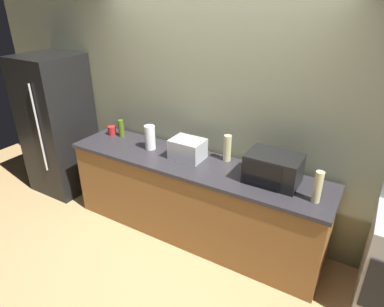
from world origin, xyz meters
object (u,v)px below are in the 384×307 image
Objects in this scene: microwave at (273,168)px; bottle_hand_soap at (318,187)px; bottle_olive_oil at (121,128)px; paper_towel_roll at (150,137)px; bottle_vinegar at (227,148)px; mug_red at (112,130)px; toaster_oven at (188,149)px; refrigerator at (58,126)px.

microwave is 0.44m from bottle_hand_soap.
bottle_hand_soap is 2.34m from bottle_olive_oil.
bottle_hand_soap is (1.81, -0.14, 0.01)m from paper_towel_roll.
bottle_vinegar reaches higher than mug_red.
bottle_vinegar is at bearing 3.41° from mug_red.
bottle_hand_soap reaches higher than toaster_oven.
paper_towel_roll is 2.58× the size of mug_red.
bottle_olive_oil is at bearing 167.84° from paper_towel_roll.
bottle_vinegar is 1.51m from mug_red.
mug_red is at bearing 174.83° from bottle_hand_soap.
toaster_oven is 0.48m from paper_towel_roll.
refrigerator is 6.52× the size of bottle_vinegar.
paper_towel_roll is 0.87m from bottle_vinegar.
microwave is at bearing 0.96° from refrigerator.
microwave is 4.59× the size of mug_red.
bottle_hand_soap is at bearing -6.06° from bottle_olive_oil.
refrigerator is 0.84m from mug_red.
refrigerator is at bearing -178.24° from toaster_oven.
toaster_oven is 1.14m from mug_red.
bottle_olive_oil is at bearing 10.30° from mug_red.
microwave is 1.74× the size of bottle_vinegar.
microwave reaches higher than mug_red.
bottle_olive_oil is (-1.37, -0.07, -0.04)m from bottle_vinegar.
bottle_vinegar is 1.36× the size of bottle_olive_oil.
refrigerator is 0.98m from bottle_olive_oil.
mug_red is (-2.46, 0.22, -0.09)m from bottle_hand_soap.
mug_red is (-1.51, -0.09, -0.09)m from bottle_vinegar.
refrigerator reaches higher than mug_red.
toaster_oven is 1.21× the size of bottle_hand_soap.
bottle_hand_soap is (0.42, -0.13, 0.01)m from microwave.
bottle_vinegar reaches higher than microwave.
refrigerator is at bearing -179.04° from microwave.
bottle_vinegar is at bearing 2.73° from bottle_olive_oil.
microwave is 2.36× the size of bottle_olive_oil.
refrigerator is at bearing -170.54° from mug_red.
bottle_olive_oil is (-1.00, 0.10, -0.00)m from toaster_oven.
bottle_olive_oil is at bearing 9.58° from refrigerator.
bottle_vinegar is (0.37, 0.17, 0.03)m from toaster_oven.
refrigerator is 1.49m from paper_towel_roll.
bottle_vinegar is 2.64× the size of mug_red.
bottle_hand_soap is (3.29, -0.08, 0.14)m from refrigerator.
bottle_olive_oil reaches higher than mug_red.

